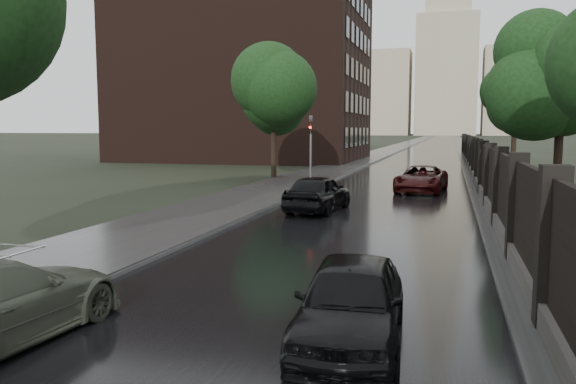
{
  "coord_description": "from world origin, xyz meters",
  "views": [
    {
      "loc": [
        2.98,
        -4.68,
        3.26
      ],
      "look_at": [
        -1.37,
        10.38,
        1.5
      ],
      "focal_mm": 35.0,
      "sensor_mm": 36.0,
      "label": 1
    }
  ],
  "objects": [
    {
      "name": "tree_left_far",
      "position": [
        -8.0,
        30.0,
        5.24
      ],
      "size": [
        4.25,
        4.25,
        7.39
      ],
      "color": "black",
      "rests_on": "ground"
    },
    {
      "name": "car_right_near",
      "position": [
        1.6,
        3.53,
        0.66
      ],
      "size": [
        1.81,
        3.97,
        1.32
      ],
      "primitive_type": "imported",
      "rotation": [
        0.0,
        0.0,
        0.07
      ],
      "color": "black",
      "rests_on": "ground"
    },
    {
      "name": "tree_right_b",
      "position": [
        7.5,
        22.0,
        4.95
      ],
      "size": [
        4.08,
        4.08,
        7.01
      ],
      "color": "black",
      "rests_on": "ground"
    },
    {
      "name": "sidewalk_left",
      "position": [
        -6.0,
        190.0,
        0.08
      ],
      "size": [
        4.0,
        420.0,
        0.16
      ],
      "primitive_type": "cube",
      "color": "#2D2D2D",
      "rests_on": "ground"
    },
    {
      "name": "fence_right",
      "position": [
        4.6,
        32.01,
        1.01
      ],
      "size": [
        0.45,
        75.72,
        2.7
      ],
      "color": "#383533",
      "rests_on": "ground"
    },
    {
      "name": "brick_building",
      "position": [
        -18.0,
        52.0,
        10.0
      ],
      "size": [
        24.0,
        18.0,
        20.0
      ],
      "primitive_type": "cube",
      "color": "black",
      "rests_on": "ground"
    },
    {
      "name": "road",
      "position": [
        0.0,
        190.0,
        0.01
      ],
      "size": [
        8.0,
        420.0,
        0.02
      ],
      "primitive_type": "cube",
      "color": "black",
      "rests_on": "ground"
    },
    {
      "name": "stalinist_tower",
      "position": [
        0.0,
        300.0,
        38.38
      ],
      "size": [
        92.0,
        30.0,
        159.0
      ],
      "color": "tan",
      "rests_on": "ground"
    },
    {
      "name": "tree_right_c",
      "position": [
        7.5,
        40.0,
        4.95
      ],
      "size": [
        4.08,
        4.08,
        7.01
      ],
      "color": "black",
      "rests_on": "ground"
    },
    {
      "name": "car_right_far",
      "position": [
        1.6,
        25.1,
        0.69
      ],
      "size": [
        2.76,
        5.16,
        1.38
      ],
      "primitive_type": "imported",
      "rotation": [
        0.0,
        0.0,
        -0.1
      ],
      "color": "black",
      "rests_on": "ground"
    },
    {
      "name": "hatchback_left",
      "position": [
        -1.99,
        16.82,
        0.75
      ],
      "size": [
        2.14,
        4.52,
        1.49
      ],
      "primitive_type": "imported",
      "rotation": [
        0.0,
        0.0,
        3.05
      ],
      "color": "black",
      "rests_on": "ground"
    },
    {
      "name": "traffic_light",
      "position": [
        -4.3,
        24.99,
        2.4
      ],
      "size": [
        0.16,
        0.32,
        4.0
      ],
      "color": "#59595E",
      "rests_on": "ground"
    },
    {
      "name": "verge_right",
      "position": [
        5.5,
        190.0,
        0.04
      ],
      "size": [
        3.0,
        420.0,
        0.08
      ],
      "primitive_type": "cube",
      "color": "#2D2D2D",
      "rests_on": "ground"
    }
  ]
}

